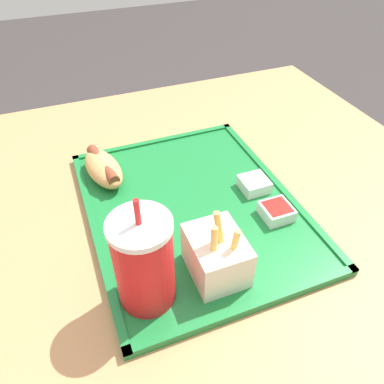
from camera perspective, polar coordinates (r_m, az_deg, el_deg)
dining_table at (r=0.91m, az=2.02°, el=-20.41°), size 1.04×1.00×0.70m
food_tray at (r=0.65m, az=0.00°, el=-2.32°), size 0.44×0.35×0.01m
soda_cup at (r=0.48m, az=-7.34°, el=-10.54°), size 0.08×0.08×0.17m
hot_dog_far at (r=0.71m, az=-13.38°, el=3.61°), size 0.13×0.08×0.04m
fries_carton at (r=0.53m, az=3.75°, el=-9.56°), size 0.09×0.07×0.11m
sauce_cup_mayo at (r=0.68m, az=9.45°, el=1.25°), size 0.05×0.05×0.02m
sauce_cup_ketchup at (r=0.63m, az=12.76°, el=-2.86°), size 0.05×0.05×0.02m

